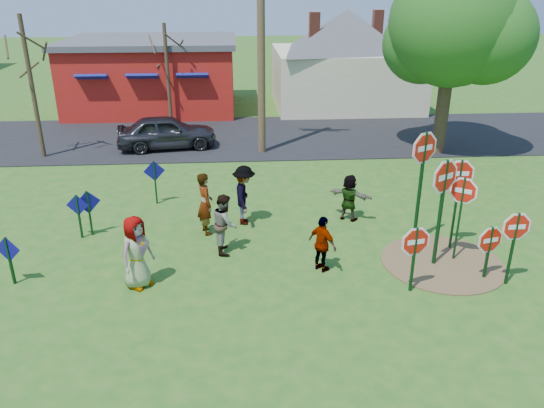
{
  "coord_description": "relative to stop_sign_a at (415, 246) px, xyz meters",
  "views": [
    {
      "loc": [
        -0.84,
        -12.97,
        6.95
      ],
      "look_at": [
        0.09,
        0.73,
        1.09
      ],
      "focal_mm": 35.0,
      "sensor_mm": 36.0,
      "label": 1
    }
  ],
  "objects": [
    {
      "name": "ground",
      "position": [
        -3.23,
        2.26,
        -1.21
      ],
      "size": [
        120.0,
        120.0,
        0.0
      ],
      "primitive_type": "plane",
      "color": "#235919",
      "rests_on": "ground"
    },
    {
      "name": "road",
      "position": [
        -3.23,
        13.76,
        -1.19
      ],
      "size": [
        120.0,
        7.5,
        0.04
      ],
      "primitive_type": "cube",
      "color": "black",
      "rests_on": "ground"
    },
    {
      "name": "dirt_patch",
      "position": [
        1.27,
        1.26,
        -1.19
      ],
      "size": [
        3.2,
        3.2,
        0.03
      ],
      "primitive_type": "cylinder",
      "color": "brown",
      "rests_on": "ground"
    },
    {
      "name": "red_building",
      "position": [
        -8.73,
        20.26,
        0.76
      ],
      "size": [
        9.4,
        7.69,
        3.9
      ],
      "color": "#A21D10",
      "rests_on": "ground"
    },
    {
      "name": "cream_house",
      "position": [
        2.27,
        20.26,
        1.72
      ],
      "size": [
        9.4,
        9.4,
        6.5
      ],
      "color": "beige",
      "rests_on": "ground"
    },
    {
      "name": "stop_sign_a",
      "position": [
        0.0,
        0.0,
        0.0
      ],
      "size": [
        0.97,
        0.21,
        1.82
      ],
      "rotation": [
        0.0,
        0.0,
        0.2
      ],
      "color": "#0E3516",
      "rests_on": "ground"
    },
    {
      "name": "stop_sign_b",
      "position": [
        0.82,
        2.32,
        1.31
      ],
      "size": [
        1.04,
        0.57,
        3.45
      ],
      "rotation": [
        0.0,
        0.0,
        0.49
      ],
      "color": "#0E3516",
      "rests_on": "ground"
    },
    {
      "name": "stop_sign_c",
      "position": [
        1.64,
        1.44,
        0.52
      ],
      "size": [
        0.79,
        0.57,
        2.46
      ],
      "rotation": [
        0.0,
        0.0,
        -0.62
      ],
      "color": "#0E3516",
      "rests_on": "ground"
    },
    {
      "name": "stop_sign_d",
      "position": [
        1.78,
        2.08,
        0.77
      ],
      "size": [
        1.0,
        0.09,
        2.72
      ],
      "rotation": [
        0.0,
        0.0,
        -0.07
      ],
      "color": "#0E3516",
      "rests_on": "ground"
    },
    {
      "name": "stop_sign_e",
      "position": [
        2.03,
        0.44,
        -0.21
      ],
      "size": [
        0.93,
        0.25,
        1.55
      ],
      "rotation": [
        0.0,
        0.0,
        0.25
      ],
      "color": "#0E3516",
      "rests_on": "ground"
    },
    {
      "name": "stop_sign_f",
      "position": [
        2.46,
        0.15,
        0.22
      ],
      "size": [
        0.96,
        0.07,
        2.04
      ],
      "rotation": [
        0.0,
        0.0,
        0.04
      ],
      "color": "#0E3516",
      "rests_on": "ground"
    },
    {
      "name": "stop_sign_g",
      "position": [
        1.01,
        1.22,
        0.93
      ],
      "size": [
        1.04,
        0.62,
        3.05
      ],
      "rotation": [
        0.0,
        0.0,
        0.53
      ],
      "color": "#0E3516",
      "rests_on": "ground"
    },
    {
      "name": "blue_diamond_a",
      "position": [
        -9.66,
        0.98,
        -0.41
      ],
      "size": [
        0.65,
        0.19,
        1.29
      ],
      "rotation": [
        0.0,
        0.0,
        -0.26
      ],
      "color": "#0E3516",
      "rests_on": "ground"
    },
    {
      "name": "blue_diamond_b",
      "position": [
        -8.65,
        3.44,
        -0.37
      ],
      "size": [
        0.64,
        0.07,
        1.35
      ],
      "rotation": [
        0.0,
        0.0,
        -0.08
      ],
      "color": "#0E3516",
      "rests_on": "ground"
    },
    {
      "name": "blue_diamond_c",
      "position": [
        -8.4,
        3.61,
        -0.34
      ],
      "size": [
        0.66,
        0.3,
        1.39
      ],
      "rotation": [
        0.0,
        0.0,
        0.4
      ],
      "color": "#0E3516",
      "rests_on": "ground"
    },
    {
      "name": "blue_diamond_d",
      "position": [
        -6.81,
        5.87,
        -0.27
      ],
      "size": [
        0.69,
        0.16,
        1.5
      ],
      "rotation": [
        0.0,
        0.0,
        0.21
      ],
      "color": "#0E3516",
      "rests_on": "ground"
    },
    {
      "name": "person_a",
      "position": [
        -6.55,
        0.67,
        -0.28
      ],
      "size": [
        1.01,
        1.07,
        1.85
      ],
      "primitive_type": "imported",
      "rotation": [
        0.0,
        0.0,
        0.92
      ],
      "color": "#3E538B",
      "rests_on": "ground"
    },
    {
      "name": "person_b",
      "position": [
        -5.05,
        3.53,
        -0.27
      ],
      "size": [
        0.65,
        0.79,
        1.87
      ],
      "primitive_type": "imported",
      "rotation": [
        0.0,
        0.0,
        1.91
      ],
      "color": "#257A67",
      "rests_on": "ground"
    },
    {
      "name": "person_c",
      "position": [
        -4.47,
        2.34,
        -0.37
      ],
      "size": [
        0.68,
        0.85,
        1.67
      ],
      "primitive_type": "imported",
      "rotation": [
        0.0,
        0.0,
        1.63
      ],
      "color": "brown",
      "rests_on": "ground"
    },
    {
      "name": "person_d",
      "position": [
        -3.91,
        4.13,
        -0.28
      ],
      "size": [
        0.74,
        1.22,
        1.84
      ],
      "primitive_type": "imported",
      "rotation": [
        0.0,
        0.0,
        1.53
      ],
      "color": "#2E2E33",
      "rests_on": "ground"
    },
    {
      "name": "person_e",
      "position": [
        -1.99,
        1.11,
        -0.45
      ],
      "size": [
        0.84,
        0.92,
        1.51
      ],
      "primitive_type": "imported",
      "rotation": [
        0.0,
        0.0,
        2.25
      ],
      "color": "#462C5C",
      "rests_on": "ground"
    },
    {
      "name": "person_f",
      "position": [
        -0.67,
        4.17,
        -0.47
      ],
      "size": [
        1.39,
        1.1,
        1.48
      ],
      "primitive_type": "imported",
      "rotation": [
        0.0,
        0.0,
        2.57
      ],
      "color": "#1E5229",
      "rests_on": "ground"
    },
    {
      "name": "suv",
      "position": [
        -7.15,
        12.12,
        -0.44
      ],
      "size": [
        4.46,
        2.32,
        1.45
      ],
      "primitive_type": "imported",
      "rotation": [
        0.0,
        0.0,
        1.72
      ],
      "color": "#2C2C31",
      "rests_on": "road"
    },
    {
      "name": "utility_pole",
      "position": [
        -3.01,
        11.28,
        4.17
      ],
      "size": [
        2.49,
        0.48,
        10.21
      ],
      "rotation": [
        0.0,
        0.0,
        -0.14
      ],
      "color": "#4C3823",
      "rests_on": "ground"
    },
    {
      "name": "leafy_tree",
      "position": [
        4.7,
        10.76,
        3.88
      ],
      "size": [
        5.56,
        5.07,
        7.9
      ],
      "color": "#382819",
      "rests_on": "ground"
    },
    {
      "name": "bare_tree_west",
      "position": [
        -12.22,
        11.23,
        2.5
      ],
      "size": [
        1.8,
        1.8,
        5.73
      ],
      "color": "#382819",
      "rests_on": "ground"
    },
    {
      "name": "bare_tree_east",
      "position": [
        -7.45,
        16.4,
        2.03
      ],
      "size": [
        1.8,
        1.8,
        4.99
      ],
      "color": "#382819",
      "rests_on": "ground"
    }
  ]
}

